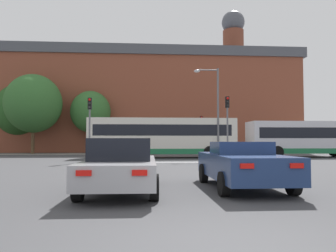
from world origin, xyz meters
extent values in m
plane|color=#3D3D3F|center=(0.00, 0.00, 0.00)|extent=(400.00, 400.00, 0.00)
cube|color=silver|center=(0.00, 17.45, 0.00)|extent=(7.64, 0.30, 0.01)
cube|color=#A09B91|center=(0.00, 31.79, 0.01)|extent=(68.48, 2.50, 0.01)
cube|color=brown|center=(-3.52, 40.91, 6.05)|extent=(45.13, 10.38, 12.11)
cube|color=#4C4F56|center=(-3.52, 40.91, 12.74)|extent=(46.03, 10.80, 1.25)
cube|color=brown|center=(-18.74, 41.87, 14.25)|extent=(0.90, 0.90, 1.77)
cube|color=brown|center=(-3.90, 43.47, 14.25)|extent=(0.90, 0.90, 1.77)
cube|color=brown|center=(11.44, 40.16, 14.25)|extent=(0.90, 0.90, 1.77)
cylinder|color=brown|center=(11.46, 40.91, 15.23)|extent=(2.91, 2.91, 3.73)
sphere|color=#4C4F56|center=(11.46, 40.91, 18.31)|extent=(3.23, 3.23, 3.23)
cube|color=#9E9EA3|center=(-1.71, 5.11, 0.61)|extent=(1.93, 4.87, 0.58)
cube|color=black|center=(-1.71, 5.06, 1.20)|extent=(1.63, 2.20, 0.59)
cylinder|color=black|center=(-2.58, 6.63, 0.32)|extent=(0.23, 0.64, 0.64)
cylinder|color=black|center=(-0.79, 6.60, 0.32)|extent=(0.23, 0.64, 0.64)
cylinder|color=black|center=(-2.62, 3.62, 0.32)|extent=(0.23, 0.64, 0.64)
cylinder|color=black|center=(-0.84, 3.60, 0.32)|extent=(0.23, 0.64, 0.64)
cube|color=red|center=(-2.32, 2.68, 0.76)|extent=(0.32, 0.05, 0.12)
cube|color=red|center=(-1.17, 2.66, 0.76)|extent=(0.32, 0.05, 0.12)
cube|color=navy|center=(1.86, 5.49, 0.67)|extent=(1.93, 4.57, 0.70)
cube|color=navy|center=(1.86, 5.61, 1.21)|extent=(1.65, 1.38, 0.37)
cylinder|color=black|center=(0.94, 6.90, 0.32)|extent=(0.22, 0.64, 0.64)
cylinder|color=black|center=(2.77, 6.91, 0.32)|extent=(0.22, 0.64, 0.64)
cylinder|color=black|center=(0.95, 4.07, 0.32)|extent=(0.22, 0.64, 0.64)
cylinder|color=black|center=(2.79, 4.08, 0.32)|extent=(0.22, 0.64, 0.64)
cube|color=red|center=(1.28, 3.19, 0.84)|extent=(0.32, 0.05, 0.12)
cube|color=red|center=(2.47, 3.20, 0.84)|extent=(0.32, 0.05, 0.12)
cube|color=silver|center=(0.40, 23.23, 1.82)|extent=(12.17, 2.48, 2.94)
cube|color=#1E7042|center=(0.40, 23.23, 0.57)|extent=(12.19, 2.50, 0.44)
cube|color=black|center=(0.40, 23.23, 2.29)|extent=(11.20, 2.51, 0.90)
cylinder|color=black|center=(4.18, 24.42, 0.50)|extent=(1.00, 0.28, 1.00)
cylinder|color=black|center=(4.18, 22.04, 0.50)|extent=(1.00, 0.28, 1.00)
cylinder|color=black|center=(-3.37, 24.42, 0.50)|extent=(1.00, 0.28, 1.00)
cylinder|color=black|center=(-3.37, 22.04, 0.50)|extent=(1.00, 0.28, 1.00)
cube|color=silver|center=(13.14, 23.58, 1.72)|extent=(10.24, 2.56, 2.75)
cube|color=#1E7042|center=(13.14, 23.58, 0.57)|extent=(10.26, 2.58, 0.44)
cube|color=black|center=(13.14, 23.58, 2.10)|extent=(9.42, 2.59, 0.90)
cylinder|color=black|center=(16.31, 24.81, 0.50)|extent=(1.00, 0.28, 1.00)
cylinder|color=black|center=(9.97, 24.81, 0.50)|extent=(1.00, 0.28, 1.00)
cylinder|color=black|center=(9.97, 22.36, 0.50)|extent=(1.00, 0.28, 1.00)
cylinder|color=slate|center=(4.76, 18.49, 1.88)|extent=(0.12, 0.12, 3.76)
cube|color=black|center=(4.76, 18.49, 4.16)|extent=(0.26, 0.20, 0.80)
sphere|color=red|center=(4.76, 18.36, 4.42)|extent=(0.17, 0.17, 0.17)
sphere|color=black|center=(4.76, 18.36, 4.16)|extent=(0.17, 0.17, 0.17)
sphere|color=black|center=(4.76, 18.36, 3.91)|extent=(0.17, 0.17, 0.17)
cylinder|color=slate|center=(5.05, 30.87, 1.66)|extent=(0.12, 0.12, 3.32)
cube|color=black|center=(5.05, 30.87, 3.72)|extent=(0.26, 0.20, 0.80)
sphere|color=red|center=(5.05, 30.74, 3.97)|extent=(0.17, 0.17, 0.17)
sphere|color=black|center=(5.05, 30.74, 3.72)|extent=(0.17, 0.17, 0.17)
sphere|color=black|center=(5.05, 30.74, 3.46)|extent=(0.17, 0.17, 0.17)
cylinder|color=slate|center=(-4.81, 18.26, 1.78)|extent=(0.12, 0.12, 3.55)
cube|color=black|center=(-4.81, 18.26, 3.95)|extent=(0.26, 0.20, 0.80)
sphere|color=red|center=(-4.81, 18.13, 4.21)|extent=(0.17, 0.17, 0.17)
sphere|color=black|center=(-4.81, 18.13, 3.95)|extent=(0.17, 0.17, 0.17)
sphere|color=black|center=(-4.81, 18.13, 3.70)|extent=(0.17, 0.17, 0.17)
cylinder|color=slate|center=(4.88, 21.96, 3.68)|extent=(0.16, 0.16, 7.36)
cylinder|color=slate|center=(4.02, 21.96, 7.21)|extent=(1.72, 0.10, 0.10)
ellipsoid|color=#B2B2B7|center=(3.16, 21.96, 7.11)|extent=(0.50, 0.36, 0.22)
cylinder|color=#333851|center=(-4.86, 32.35, 0.42)|extent=(0.13, 0.13, 0.85)
cylinder|color=#333851|center=(-4.73, 32.23, 0.42)|extent=(0.13, 0.13, 0.85)
cube|color=navy|center=(-4.79, 32.29, 1.18)|extent=(0.45, 0.43, 0.67)
sphere|color=tan|center=(-4.79, 32.29, 1.65)|extent=(0.25, 0.25, 0.25)
cylinder|color=brown|center=(-6.88, 32.13, 0.43)|extent=(0.13, 0.13, 0.86)
cylinder|color=brown|center=(-6.94, 31.97, 0.43)|extent=(0.13, 0.13, 0.86)
cube|color=#232328|center=(-6.91, 32.05, 1.19)|extent=(0.35, 0.45, 0.68)
sphere|color=tan|center=(-6.91, 32.05, 1.66)|extent=(0.26, 0.26, 0.26)
cylinder|color=#4C3823|center=(-7.43, 34.66, 1.43)|extent=(0.36, 0.36, 2.86)
ellipsoid|color=#33662D|center=(-7.43, 34.66, 4.84)|extent=(4.67, 4.67, 4.90)
cylinder|color=#4C3823|center=(-16.16, 37.00, 1.23)|extent=(0.36, 0.36, 2.46)
ellipsoid|color=#285623|center=(-16.16, 37.00, 5.16)|extent=(6.35, 6.35, 6.67)
cylinder|color=#4C3823|center=(-13.38, 32.80, 1.47)|extent=(0.36, 0.36, 2.94)
ellipsoid|color=#33662D|center=(-13.38, 32.80, 5.56)|extent=(6.17, 6.17, 6.48)
camera|label=1|loc=(-1.06, -4.21, 1.42)|focal=35.00mm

